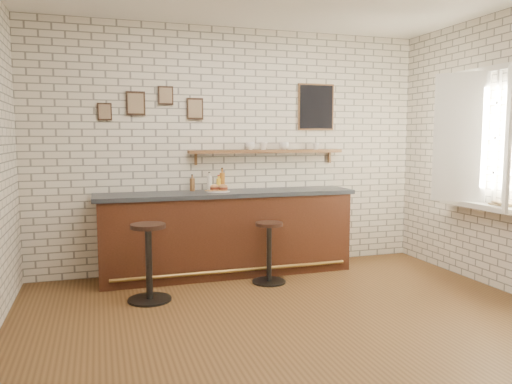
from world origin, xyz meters
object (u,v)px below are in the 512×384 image
at_px(condiment_bottle_yellow, 219,184).
at_px(shelf_cup_a, 250,146).
at_px(bar_counter, 227,233).
at_px(book_upper, 496,203).
at_px(shelf_cup_c, 284,146).
at_px(book_lower, 497,205).
at_px(bitters_bottle_white, 209,183).
at_px(shelf_cup_b, 264,146).
at_px(bitters_bottle_brown, 192,184).
at_px(sandwich_plate, 218,191).
at_px(bitters_bottle_amber, 222,181).
at_px(shelf_cup_d, 316,146).
at_px(bar_stool_left, 149,260).
at_px(ciabatta_sandwich, 219,188).
at_px(bar_stool_right, 269,250).

height_order(condiment_bottle_yellow, shelf_cup_a, shelf_cup_a).
height_order(bar_counter, book_upper, bar_counter).
bearing_deg(shelf_cup_c, book_lower, -123.33).
distance_m(bitters_bottle_white, book_lower, 3.24).
height_order(shelf_cup_c, book_lower, shelf_cup_c).
xyz_separation_m(condiment_bottle_yellow, book_lower, (2.62, -1.73, -0.15)).
relative_size(shelf_cup_a, shelf_cup_b, 1.17).
bearing_deg(condiment_bottle_yellow, book_lower, -33.50).
bearing_deg(bitters_bottle_white, bar_counter, -45.37).
distance_m(bar_counter, book_upper, 3.02).
relative_size(bar_counter, bitters_bottle_white, 13.69).
height_order(bitters_bottle_brown, condiment_bottle_yellow, bitters_bottle_brown).
relative_size(bar_counter, sandwich_plate, 11.07).
bearing_deg(bitters_bottle_amber, bitters_bottle_white, -180.00).
distance_m(bitters_bottle_brown, bitters_bottle_white, 0.21).
distance_m(shelf_cup_b, shelf_cup_d, 0.72).
bearing_deg(bar_counter, bitters_bottle_brown, 155.16).
distance_m(bar_stool_left, book_lower, 3.69).
relative_size(bar_stool_left, shelf_cup_c, 6.51).
bearing_deg(shelf_cup_d, ciabatta_sandwich, -176.70).
distance_m(shelf_cup_b, book_upper, 2.74).
bearing_deg(bitters_bottle_brown, condiment_bottle_yellow, -0.00).
height_order(shelf_cup_d, book_lower, shelf_cup_d).
distance_m(ciabatta_sandwich, bitters_bottle_amber, 0.20).
bearing_deg(bitters_bottle_brown, bitters_bottle_amber, -0.00).
bearing_deg(shelf_cup_d, book_lower, -57.97).
relative_size(bitters_bottle_brown, shelf_cup_a, 1.67).
height_order(bar_counter, condiment_bottle_yellow, condiment_bottle_yellow).
relative_size(bar_counter, shelf_cup_b, 30.06).
bearing_deg(shelf_cup_a, book_upper, -55.54).
bearing_deg(condiment_bottle_yellow, bar_stool_left, -135.97).
xyz_separation_m(bitters_bottle_amber, shelf_cup_c, (0.82, 0.02, 0.43)).
bearing_deg(shelf_cup_d, bitters_bottle_amber, 176.20).
xyz_separation_m(bitters_bottle_brown, book_upper, (2.94, -1.72, -0.13)).
xyz_separation_m(shelf_cup_c, shelf_cup_d, (0.44, 0.00, -0.01)).
bearing_deg(bar_stool_left, bar_stool_right, 9.67).
bearing_deg(shelf_cup_a, ciabatta_sandwich, -174.31).
distance_m(shelf_cup_b, shelf_cup_c, 0.28).
height_order(bitters_bottle_amber, condiment_bottle_yellow, bitters_bottle_amber).
bearing_deg(book_upper, sandwich_plate, 168.09).
bearing_deg(book_upper, shelf_cup_c, 153.46).
bearing_deg(book_upper, bar_stool_right, 173.00).
bearing_deg(book_lower, shelf_cup_c, 129.26).
bearing_deg(shelf_cup_d, bitters_bottle_white, 176.09).
distance_m(bitters_bottle_amber, bar_stool_left, 1.52).
relative_size(sandwich_plate, bitters_bottle_amber, 1.02).
bearing_deg(bitters_bottle_brown, shelf_cup_b, 1.33).
bearing_deg(bar_counter, condiment_bottle_yellow, 108.62).
xyz_separation_m(shelf_cup_c, book_lower, (1.75, -1.75, -0.61)).
xyz_separation_m(bar_counter, book_lower, (2.56, -1.55, 0.43)).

